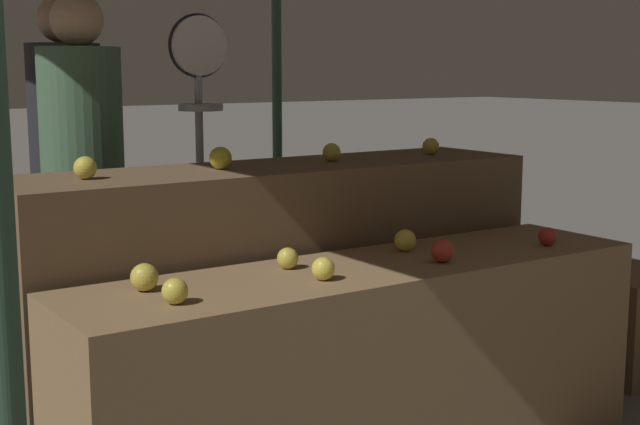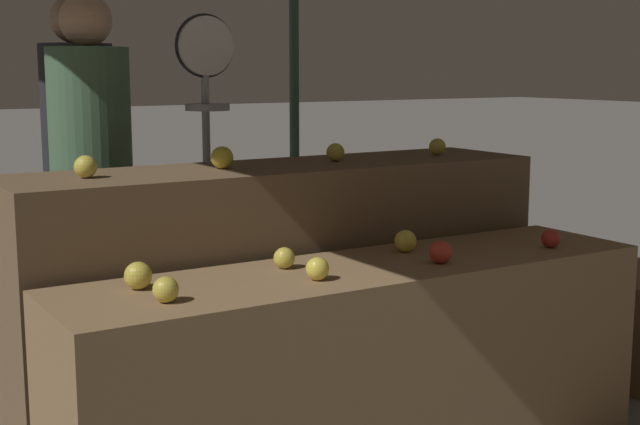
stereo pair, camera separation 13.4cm
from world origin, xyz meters
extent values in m
cylinder|color=#33513D|center=(1.47, 3.02, 1.22)|extent=(0.07, 0.07, 2.43)
cube|color=olive|center=(0.00, 0.00, 0.39)|extent=(2.24, 0.55, 0.77)
cube|color=brown|center=(0.00, 0.60, 0.54)|extent=(2.24, 0.55, 1.08)
sphere|color=gold|center=(-0.79, -0.10, 0.81)|extent=(0.08, 0.08, 0.08)
sphere|color=yellow|center=(-0.25, -0.10, 0.81)|extent=(0.08, 0.08, 0.08)
sphere|color=red|center=(0.25, -0.11, 0.82)|extent=(0.08, 0.08, 0.08)
sphere|color=#B72D23|center=(0.80, -0.11, 0.81)|extent=(0.07, 0.07, 0.07)
sphere|color=gold|center=(-0.80, 0.10, 0.82)|extent=(0.09, 0.09, 0.09)
sphere|color=gold|center=(-0.26, 0.11, 0.81)|extent=(0.08, 0.08, 0.08)
sphere|color=yellow|center=(0.27, 0.12, 0.82)|extent=(0.08, 0.08, 0.08)
sphere|color=gold|center=(-0.80, 0.60, 1.12)|extent=(0.08, 0.08, 0.08)
sphere|color=gold|center=(-0.26, 0.61, 1.12)|extent=(0.09, 0.09, 0.09)
sphere|color=gold|center=(0.27, 0.61, 1.11)|extent=(0.08, 0.08, 0.08)
sphere|color=gold|center=(0.80, 0.59, 1.11)|extent=(0.08, 0.08, 0.08)
cylinder|color=#99999E|center=(-0.07, 1.18, 0.79)|extent=(0.04, 0.04, 1.59)
cylinder|color=black|center=(-0.07, 1.17, 1.56)|extent=(0.28, 0.01, 0.28)
cylinder|color=silver|center=(-0.07, 1.16, 1.56)|extent=(0.26, 0.02, 0.26)
cylinder|color=#99999E|center=(-0.07, 1.16, 1.36)|extent=(0.01, 0.01, 0.14)
cylinder|color=#99999E|center=(-0.07, 1.16, 1.29)|extent=(0.20, 0.20, 0.03)
cube|color=#2D2D38|center=(-0.51, 1.46, 0.42)|extent=(0.32, 0.27, 0.83)
cylinder|color=#476B4C|center=(-0.51, 1.46, 1.20)|extent=(0.50, 0.50, 0.72)
sphere|color=tan|center=(-0.51, 1.46, 1.68)|extent=(0.24, 0.24, 0.24)
cube|color=#2D2D38|center=(-0.40, 2.03, 0.42)|extent=(0.31, 0.24, 0.85)
cylinder|color=#232328|center=(-0.40, 2.03, 1.22)|extent=(0.46, 0.46, 0.74)
sphere|color=tan|center=(-0.40, 2.03, 1.71)|extent=(0.24, 0.24, 0.24)
cube|color=brown|center=(1.69, 0.17, 0.25)|extent=(0.50, 0.50, 0.50)
camera|label=1|loc=(-1.87, -2.46, 1.47)|focal=50.00mm
camera|label=2|loc=(-1.75, -2.54, 1.47)|focal=50.00mm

